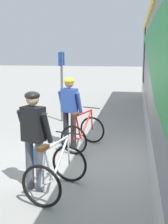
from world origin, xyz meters
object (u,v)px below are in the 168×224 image
Objects in this scene: cyclist_near_in_dark at (34,132)px; bicycle_near_silver at (56,172)px; bicycle_far_red at (83,133)px; backpack_on_platform at (37,156)px; platform_sign_post at (62,75)px; cyclist_far_in_blue at (70,106)px.

bicycle_near_silver is at bearing -12.65° from cyclist_near_in_dark.
bicycle_near_silver is 2.47m from bicycle_far_red.
cyclist_near_in_dark is 1.42m from backpack_on_platform.
bicycle_far_red is at bearing 52.93° from backpack_on_platform.
bicycle_far_red is 3.25m from platform_sign_post.
bicycle_far_red is 1.51m from backpack_on_platform.
bicycle_near_silver is 0.50× the size of platform_sign_post.
cyclist_near_in_dark is at bearing 167.35° from bicycle_near_silver.
platform_sign_post is at bearing 98.84° from cyclist_near_in_dark.
cyclist_far_in_blue is at bearing 88.48° from cyclist_near_in_dark.
platform_sign_post is at bearing 103.08° from bicycle_near_silver.
platform_sign_post is (-0.80, 5.12, 0.57)m from cyclist_near_in_dark.
backpack_on_platform is (-0.75, 1.18, -0.20)m from bicycle_near_silver.
cyclist_far_in_blue is (0.07, 2.49, 0.00)m from cyclist_near_in_dark.
bicycle_near_silver is 0.97× the size of bicycle_far_red.
backpack_on_platform is (-0.40, -1.41, -0.85)m from cyclist_far_in_blue.
bicycle_near_silver is at bearing -76.92° from platform_sign_post.
backpack_on_platform is at bearing 122.28° from bicycle_near_silver.
cyclist_near_in_dark is at bearing -91.52° from cyclist_far_in_blue.
bicycle_near_silver is (0.35, -2.59, -0.65)m from cyclist_far_in_blue.
cyclist_near_in_dark reaches higher than bicycle_far_red.
cyclist_far_in_blue reaches higher than backpack_on_platform.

